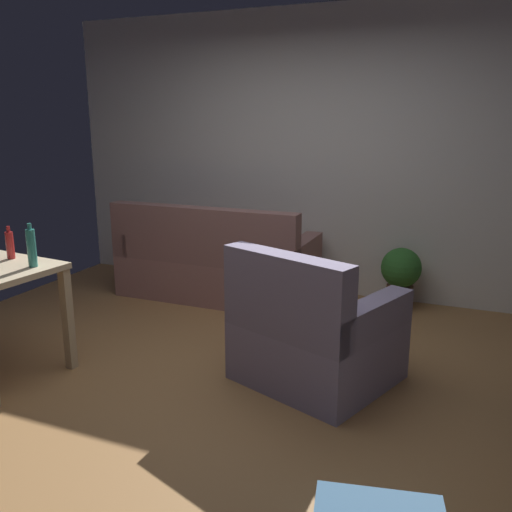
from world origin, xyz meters
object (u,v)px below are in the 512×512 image
Objects in this scene: potted_plant at (401,274)px; bottle_red at (10,245)px; couch at (215,266)px; armchair at (313,336)px; bottle_tall at (31,248)px.

bottle_red reaches higher than potted_plant.
bottle_red is at bearing 70.65° from couch.
potted_plant is at bearing 42.35° from bottle_red.
potted_plant is at bearing -81.15° from armchair.
bottle_tall is at bearing 39.47° from armchair.
couch is 2.05m from bottle_tall.
potted_plant is 1.68m from armchair.
bottle_tall reaches higher than couch.
couch is at bearing -23.83° from armchair.
potted_plant is 3.23m from bottle_red.
bottle_tall is at bearing -19.09° from bottle_red.
armchair is (1.38, -1.33, 0.01)m from couch.
couch is at bearing 79.77° from bottle_tall.
armchair is 2.15m from bottle_red.
bottle_tall reaches higher than potted_plant.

